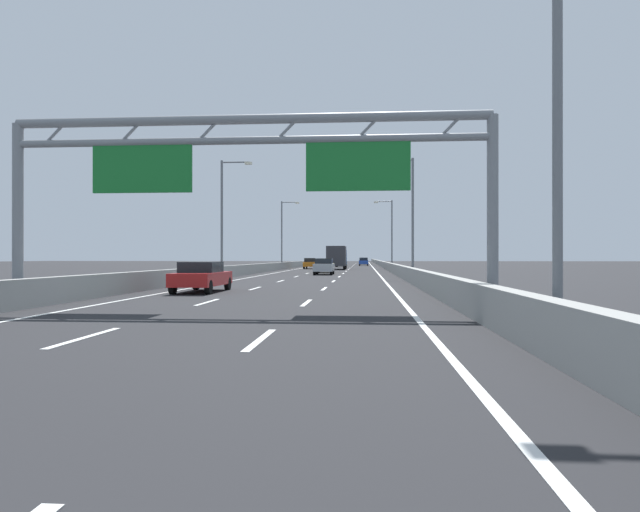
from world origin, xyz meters
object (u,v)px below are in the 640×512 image
sign_gantry (248,161)px  streetlamp_right_mid (410,210)px  silver_car (324,266)px  green_car (341,262)px  blue_car (364,262)px  orange_car (311,263)px  streetlamp_right_near (545,69)px  streetlamp_right_far (390,230)px  streetlamp_left_mid (225,211)px  streetlamp_left_far (283,230)px  black_car (364,261)px  yellow_car (325,265)px  box_truck (337,257)px  red_car (202,276)px

sign_gantry → streetlamp_right_mid: 27.83m
silver_car → green_car: bearing=90.1°
blue_car → orange_car: (-7.37, -28.28, 0.00)m
silver_car → orange_car: bearing=98.1°
sign_gantry → streetlamp_right_near: 10.15m
sign_gantry → streetlamp_right_far: size_ratio=1.71×
green_car → streetlamp_left_mid: bearing=-98.7°
streetlamp_left_far → orange_car: (3.86, -0.25, -4.63)m
streetlamp_right_mid → blue_car: streetlamp_right_mid is taller
black_car → blue_car: size_ratio=1.04×
yellow_car → green_car: bearing=89.5°
streetlamp_right_far → yellow_car: (-7.71, -19.80, -4.62)m
streetlamp_left_far → blue_car: 30.55m
streetlamp_right_mid → green_car: size_ratio=2.24×
green_car → silver_car: green_car is taller
streetlamp_right_mid → black_car: size_ratio=2.18×
silver_car → streetlamp_right_near: bearing=-79.8°
streetlamp_left_mid → silver_car: bearing=43.9°
streetlamp_right_mid → black_car: bearing=92.6°
box_truck → sign_gantry: bearing=-90.2°
streetlamp_right_mid → green_car: streetlamp_right_mid is taller
black_car → silver_car: 73.40m
red_car → orange_car: bearing=89.9°
streetlamp_right_mid → red_car: 22.78m
black_car → yellow_car: (-4.01, -66.75, 0.01)m
streetlamp_right_mid → orange_car: (-11.07, 33.42, -4.63)m
sign_gantry → red_car: bearing=116.5°
streetlamp_left_far → streetlamp_right_mid: bearing=-66.1°
red_car → blue_car: bearing=84.7°
streetlamp_right_near → red_car: bearing=127.9°
streetlamp_right_near → streetlamp_left_far: 68.98m
red_car → box_truck: bearing=85.4°
green_car → box_truck: size_ratio=0.55×
streetlamp_right_near → silver_car: size_ratio=2.27×
streetlamp_left_far → green_car: streetlamp_left_far is taller
sign_gantry → silver_car: sign_gantry is taller
streetlamp_left_mid → streetlamp_right_mid: 14.93m
streetlamp_left_mid → blue_car: bearing=79.7°
orange_car → green_car: bearing=76.9°
streetlamp_right_near → black_car: bearing=91.9°
silver_car → streetlamp_right_mid: bearing=-44.9°
box_truck → orange_car: bearing=139.9°
streetlamp_left_far → streetlamp_right_far: size_ratio=1.00×
sign_gantry → streetlamp_left_far: streetlamp_left_far is taller
streetlamp_right_near → yellow_car: (-7.71, 47.54, -4.62)m
black_car → red_car: black_car is taller
streetlamp_left_mid → silver_car: 11.51m
blue_car → yellow_car: bearing=-94.8°
streetlamp_right_mid → blue_car: 61.98m
streetlamp_left_mid → streetlamp_right_far: bearing=66.1°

